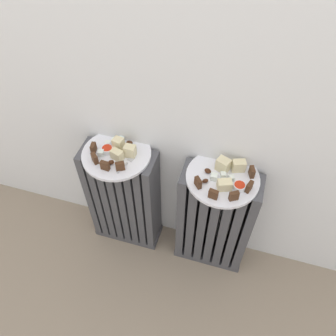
% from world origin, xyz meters
% --- Properties ---
extents(ground_plane, '(6.00, 6.00, 0.00)m').
position_xyz_m(ground_plane, '(0.00, 0.00, 0.00)').
color(ground_plane, gray).
extents(radiator_left, '(0.31, 0.13, 0.56)m').
position_xyz_m(radiator_left, '(-0.20, 0.28, 0.28)').
color(radiator_left, '#47474C').
rests_on(radiator_left, ground_plane).
extents(radiator_right, '(0.31, 0.13, 0.56)m').
position_xyz_m(radiator_right, '(0.20, 0.28, 0.28)').
color(radiator_right, '#47474C').
rests_on(radiator_right, ground_plane).
extents(plate_left, '(0.26, 0.26, 0.01)m').
position_xyz_m(plate_left, '(-0.20, 0.28, 0.57)').
color(plate_left, white).
rests_on(plate_left, radiator_left).
extents(plate_right, '(0.26, 0.26, 0.01)m').
position_xyz_m(plate_right, '(0.20, 0.28, 0.57)').
color(plate_right, white).
rests_on(plate_right, radiator_right).
extents(dark_cake_slice_left_0, '(0.02, 0.03, 0.04)m').
position_xyz_m(dark_cake_slice_left_0, '(-0.28, 0.26, 0.59)').
color(dark_cake_slice_left_0, '#472B19').
rests_on(dark_cake_slice_left_0, plate_left).
extents(dark_cake_slice_left_1, '(0.03, 0.03, 0.04)m').
position_xyz_m(dark_cake_slice_left_1, '(-0.26, 0.22, 0.59)').
color(dark_cake_slice_left_1, '#472B19').
rests_on(dark_cake_slice_left_1, plate_left).
extents(dark_cake_slice_left_2, '(0.03, 0.02, 0.04)m').
position_xyz_m(dark_cake_slice_left_2, '(-0.21, 0.20, 0.59)').
color(dark_cake_slice_left_2, '#472B19').
rests_on(dark_cake_slice_left_2, plate_left).
extents(dark_cake_slice_left_3, '(0.04, 0.03, 0.04)m').
position_xyz_m(dark_cake_slice_left_3, '(-0.16, 0.21, 0.59)').
color(dark_cake_slice_left_3, '#472B19').
rests_on(dark_cake_slice_left_3, plate_left).
extents(marble_cake_slice_left_0, '(0.05, 0.04, 0.04)m').
position_xyz_m(marble_cake_slice_left_0, '(-0.19, 0.26, 0.59)').
color(marble_cake_slice_left_0, beige).
rests_on(marble_cake_slice_left_0, plate_left).
extents(marble_cake_slice_left_1, '(0.04, 0.04, 0.05)m').
position_xyz_m(marble_cake_slice_left_1, '(-0.20, 0.30, 0.60)').
color(marble_cake_slice_left_1, beige).
rests_on(marble_cake_slice_left_1, plate_left).
extents(marble_cake_slice_left_2, '(0.04, 0.03, 0.05)m').
position_xyz_m(marble_cake_slice_left_2, '(-0.15, 0.28, 0.60)').
color(marble_cake_slice_left_2, beige).
rests_on(marble_cake_slice_left_2, plate_left).
extents(turkish_delight_left_0, '(0.03, 0.03, 0.02)m').
position_xyz_m(turkish_delight_left_0, '(-0.25, 0.31, 0.58)').
color(turkish_delight_left_0, white).
rests_on(turkish_delight_left_0, plate_left).
extents(turkish_delight_left_1, '(0.02, 0.02, 0.02)m').
position_xyz_m(turkish_delight_left_1, '(-0.21, 0.34, 0.58)').
color(turkish_delight_left_1, white).
rests_on(turkish_delight_left_1, plate_left).
extents(turkish_delight_left_2, '(0.03, 0.03, 0.02)m').
position_xyz_m(turkish_delight_left_2, '(-0.25, 0.25, 0.58)').
color(turkish_delight_left_2, white).
rests_on(turkish_delight_left_2, plate_left).
extents(turkish_delight_left_3, '(0.02, 0.02, 0.02)m').
position_xyz_m(turkish_delight_left_3, '(-0.23, 0.33, 0.58)').
color(turkish_delight_left_3, white).
rests_on(turkish_delight_left_3, plate_left).
extents(medjool_date_left_0, '(0.03, 0.03, 0.02)m').
position_xyz_m(medjool_date_left_0, '(-0.20, 0.22, 0.58)').
color(medjool_date_left_0, '#3D1E0F').
rests_on(medjool_date_left_0, plate_left).
extents(medjool_date_left_1, '(0.03, 0.02, 0.01)m').
position_xyz_m(medjool_date_left_1, '(-0.17, 0.34, 0.58)').
color(medjool_date_left_1, '#3D1E0F').
rests_on(medjool_date_left_1, plate_left).
extents(jam_bowl_left, '(0.04, 0.04, 0.02)m').
position_xyz_m(jam_bowl_left, '(-0.24, 0.28, 0.58)').
color(jam_bowl_left, white).
rests_on(jam_bowl_left, plate_left).
extents(dark_cake_slice_right_0, '(0.03, 0.03, 0.04)m').
position_xyz_m(dark_cake_slice_right_0, '(0.13, 0.21, 0.59)').
color(dark_cake_slice_right_0, '#472B19').
rests_on(dark_cake_slice_right_0, plate_right).
extents(dark_cake_slice_right_1, '(0.03, 0.02, 0.04)m').
position_xyz_m(dark_cake_slice_right_1, '(0.19, 0.18, 0.59)').
color(dark_cake_slice_right_1, '#472B19').
rests_on(dark_cake_slice_right_1, plate_right).
extents(dark_cake_slice_right_2, '(0.03, 0.03, 0.04)m').
position_xyz_m(dark_cake_slice_right_2, '(0.25, 0.19, 0.59)').
color(dark_cake_slice_right_2, '#472B19').
rests_on(dark_cake_slice_right_2, plate_right).
extents(dark_cake_slice_right_3, '(0.02, 0.03, 0.04)m').
position_xyz_m(dark_cake_slice_right_3, '(0.30, 0.25, 0.59)').
color(dark_cake_slice_right_3, '#472B19').
rests_on(dark_cake_slice_right_3, plate_right).
extents(dark_cake_slice_right_4, '(0.02, 0.03, 0.04)m').
position_xyz_m(dark_cake_slice_right_4, '(0.30, 0.31, 0.59)').
color(dark_cake_slice_right_4, '#472B19').
rests_on(dark_cake_slice_right_4, plate_right).
extents(marble_cake_slice_right_0, '(0.05, 0.05, 0.05)m').
position_xyz_m(marble_cake_slice_right_0, '(0.19, 0.31, 0.60)').
color(marble_cake_slice_right_0, beige).
rests_on(marble_cake_slice_right_0, plate_right).
extents(marble_cake_slice_right_1, '(0.06, 0.05, 0.04)m').
position_xyz_m(marble_cake_slice_right_1, '(0.21, 0.23, 0.59)').
color(marble_cake_slice_right_1, beige).
rests_on(marble_cake_slice_right_1, plate_right).
extents(marble_cake_slice_right_2, '(0.05, 0.04, 0.04)m').
position_xyz_m(marble_cake_slice_right_2, '(0.25, 0.33, 0.59)').
color(marble_cake_slice_right_2, beige).
rests_on(marble_cake_slice_right_2, plate_right).
extents(turkish_delight_right_0, '(0.02, 0.02, 0.02)m').
position_xyz_m(turkish_delight_right_0, '(0.20, 0.28, 0.58)').
color(turkish_delight_right_0, white).
rests_on(turkish_delight_right_0, plate_right).
extents(turkish_delight_right_1, '(0.02, 0.02, 0.02)m').
position_xyz_m(turkish_delight_right_1, '(0.23, 0.27, 0.58)').
color(turkish_delight_right_1, white).
rests_on(turkish_delight_right_1, plate_right).
extents(turkish_delight_right_2, '(0.02, 0.02, 0.02)m').
position_xyz_m(turkish_delight_right_2, '(0.17, 0.26, 0.58)').
color(turkish_delight_right_2, white).
rests_on(turkish_delight_right_2, plate_right).
extents(medjool_date_right_0, '(0.03, 0.03, 0.02)m').
position_xyz_m(medjool_date_right_0, '(0.15, 0.28, 0.58)').
color(medjool_date_right_0, '#3D1E0F').
rests_on(medjool_date_right_0, plate_right).
extents(medjool_date_right_1, '(0.03, 0.03, 0.01)m').
position_xyz_m(medjool_date_right_1, '(0.15, 0.24, 0.58)').
color(medjool_date_right_1, '#3D1E0F').
rests_on(medjool_date_right_1, plate_right).
extents(jam_bowl_right, '(0.04, 0.04, 0.02)m').
position_xyz_m(jam_bowl_right, '(0.26, 0.24, 0.58)').
color(jam_bowl_right, white).
rests_on(jam_bowl_right, plate_right).
extents(fork, '(0.04, 0.09, 0.00)m').
position_xyz_m(fork, '(-0.15, 0.24, 0.57)').
color(fork, '#B7B7BC').
rests_on(fork, plate_left).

